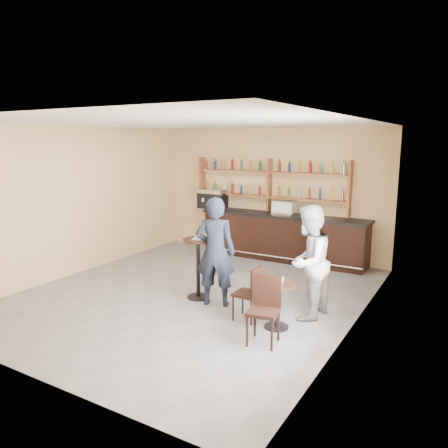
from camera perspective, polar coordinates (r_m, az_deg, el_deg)
The scene contains 23 objects.
floor at distance 8.49m, azimuth -3.95°, elevation -9.07°, with size 7.00×7.00×0.00m, color slate.
ceiling at distance 7.99m, azimuth -4.26°, elevation 13.06°, with size 7.00×7.00×0.00m, color white.
wall_back at distance 11.12m, azimuth 6.18°, elevation 4.12°, with size 7.00×7.00×0.00m, color #E0BA7F.
wall_front at distance 5.62m, azimuth -24.76°, elevation -3.38°, with size 7.00×7.00×0.00m, color #E0BA7F.
wall_left at distance 10.08m, azimuth -18.33°, elevation 2.95°, with size 7.00×7.00×0.00m, color #E0BA7F.
wall_right at distance 6.87m, azimuth 17.01°, elevation -0.42°, with size 7.00×7.00×0.00m, color #E0BA7F.
window_pane at distance 5.71m, azimuth 14.16°, elevation -1.46°, with size 2.00×2.00×0.00m, color white.
window_frame at distance 5.71m, azimuth 14.10°, elevation -1.45°, with size 0.04×1.70×2.10m, color black, non-canonical shape.
shelf_unit at distance 10.98m, azimuth 5.93°, elevation 5.14°, with size 4.00×0.26×1.40m, color brown, non-canonical shape.
liquor_bottles at distance 10.96m, azimuth 5.94°, elevation 6.03°, with size 3.68×0.10×1.00m, color #8C5919, non-canonical shape.
bar_counter at distance 10.78m, azimuth 7.69°, elevation -1.71°, with size 4.17×0.81×1.13m, color black, non-canonical shape.
espresso_machine at distance 11.55m, azimuth -1.49°, elevation 3.32°, with size 0.70×0.45×0.50m, color black, non-canonical shape.
pastry_case at distance 10.64m, azimuth 7.92°, elevation 2.09°, with size 0.54×0.43×0.32m, color silver, non-canonical shape.
pedestal_table at distance 8.10m, azimuth -3.40°, elevation -5.84°, with size 0.55×0.55×1.13m, color black, non-canonical shape.
napkin at distance 7.96m, azimuth -3.45°, elevation -1.94°, with size 0.17×0.17×0.00m, color white.
donut at distance 7.94m, azimuth -3.43°, elevation -1.80°, with size 0.12×0.12×0.04m, color #D1824C.
cup_pedestal at distance 7.96m, azimuth -2.21°, elevation -1.61°, with size 0.12×0.12×0.09m, color white.
man_main at distance 7.65m, azimuth -1.14°, elevation -3.65°, with size 0.71×0.46×1.94m, color black.
cafe_table at distance 6.94m, azimuth 6.92°, elevation -10.51°, with size 0.58×0.58×0.73m, color black, non-canonical shape.
cup_cafe at distance 6.79m, azimuth 7.39°, elevation -7.31°, with size 0.11×0.11×0.10m, color white.
chair_west at distance 7.18m, azimuth 3.03°, elevation -9.00°, with size 0.39×0.39×0.90m, color black, non-canonical shape.
chair_south at distance 6.37m, azimuth 5.17°, elevation -11.27°, with size 0.43×0.43×0.98m, color black, non-canonical shape.
patron_second at distance 7.25m, azimuth 10.94°, elevation -4.92°, with size 0.92×0.71×1.88m, color gray.
Camera 1 is at (4.53, -6.57, 2.88)m, focal length 35.00 mm.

